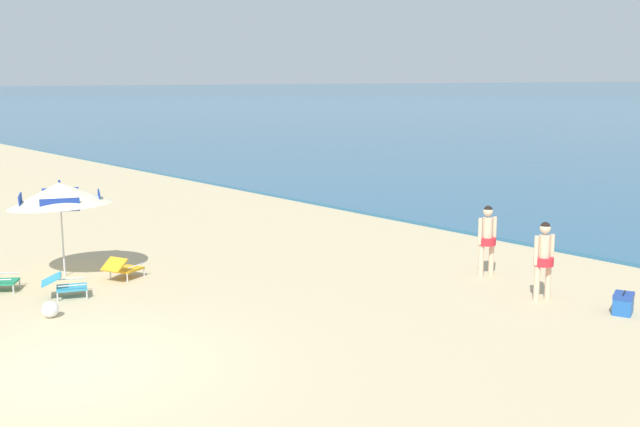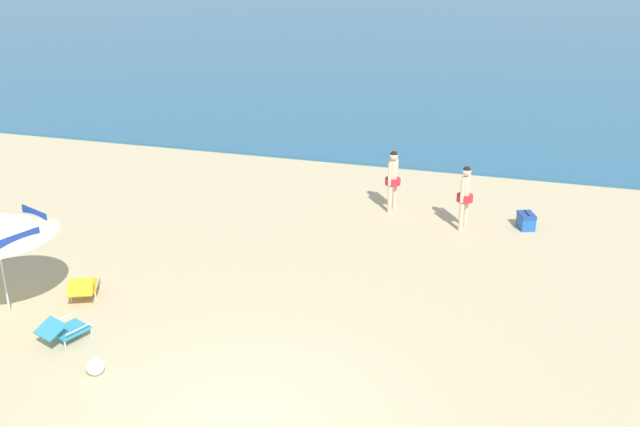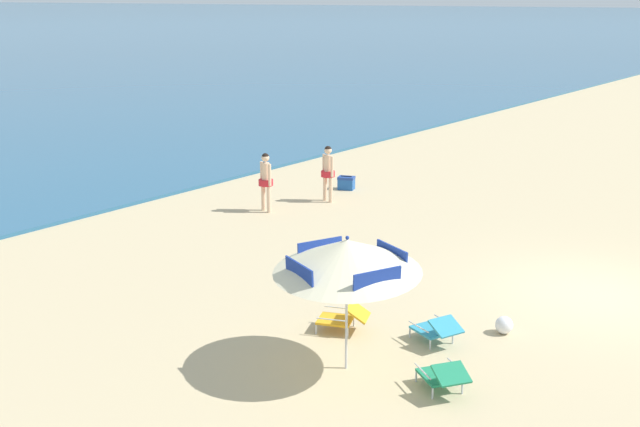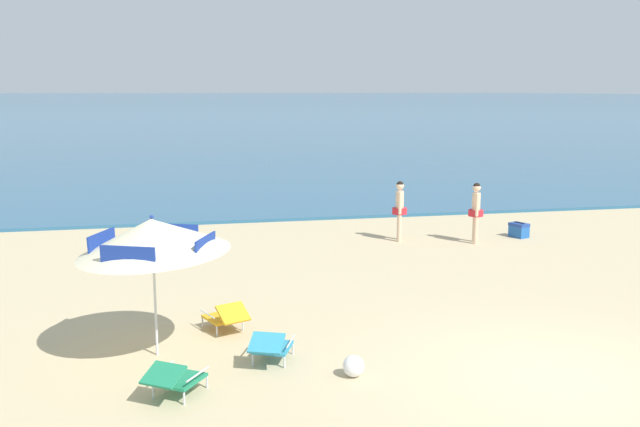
# 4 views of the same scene
# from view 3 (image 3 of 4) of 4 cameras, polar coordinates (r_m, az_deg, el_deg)

# --- Properties ---
(ground_plane) EXTENTS (800.00, 800.00, 0.00)m
(ground_plane) POSITION_cam_3_polar(r_m,az_deg,el_deg) (16.58, 19.48, -5.64)
(ground_plane) COLOR tan
(beach_umbrella_striped_main) EXTENTS (2.93, 2.92, 2.24)m
(beach_umbrella_striped_main) POSITION_cam_3_polar(r_m,az_deg,el_deg) (12.02, 1.99, -3.11)
(beach_umbrella_striped_main) COLOR silver
(beach_umbrella_striped_main) RESTS_ON ground
(lounge_chair_under_umbrella) EXTENTS (0.83, 1.03, 0.53)m
(lounge_chair_under_umbrella) POSITION_cam_3_polar(r_m,az_deg,el_deg) (13.95, 1.71, -7.57)
(lounge_chair_under_umbrella) COLOR gold
(lounge_chair_under_umbrella) RESTS_ON ground
(lounge_chair_beside_umbrella) EXTENTS (0.82, 1.01, 0.51)m
(lounge_chair_beside_umbrella) POSITION_cam_3_polar(r_m,az_deg,el_deg) (13.62, 8.50, -8.32)
(lounge_chair_beside_umbrella) COLOR teal
(lounge_chair_beside_umbrella) RESTS_ON ground
(lounge_chair_facing_sea) EXTENTS (0.92, 1.01, 0.51)m
(lounge_chair_facing_sea) POSITION_cam_3_polar(r_m,az_deg,el_deg) (12.08, 9.00, -11.58)
(lounge_chair_facing_sea) COLOR #1E7F56
(lounge_chair_facing_sea) RESTS_ON ground
(person_standing_near_shore) EXTENTS (0.40, 0.47, 1.63)m
(person_standing_near_shore) POSITION_cam_3_polar(r_m,az_deg,el_deg) (22.46, 0.58, 3.23)
(person_standing_near_shore) COLOR beige
(person_standing_near_shore) RESTS_ON ground
(person_standing_beside) EXTENTS (0.40, 0.47, 1.64)m
(person_standing_beside) POSITION_cam_3_polar(r_m,az_deg,el_deg) (21.43, -3.99, 2.61)
(person_standing_beside) COLOR beige
(person_standing_beside) RESTS_ON ground
(cooler_box) EXTENTS (0.50, 0.59, 0.43)m
(cooler_box) POSITION_cam_3_polar(r_m,az_deg,el_deg) (24.06, 1.93, 2.25)
(cooler_box) COLOR #1E56A8
(cooler_box) RESTS_ON ground
(beach_ball) EXTENTS (0.32, 0.32, 0.32)m
(beach_ball) POSITION_cam_3_polar(r_m,az_deg,el_deg) (14.27, 13.30, -7.93)
(beach_ball) COLOR white
(beach_ball) RESTS_ON ground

